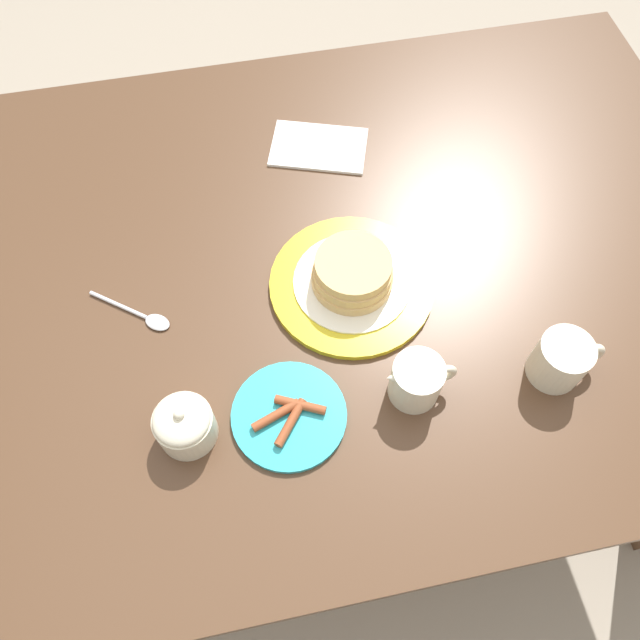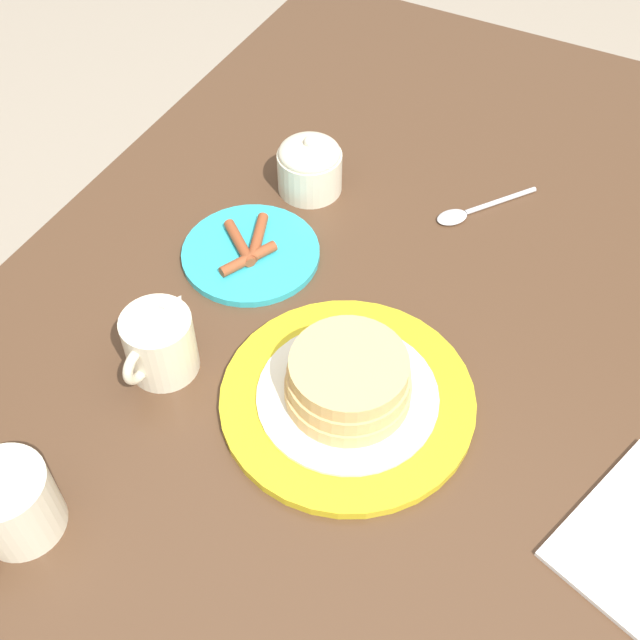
{
  "view_description": "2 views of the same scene",
  "coord_description": "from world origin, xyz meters",
  "px_view_note": "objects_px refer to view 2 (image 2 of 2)",
  "views": [
    {
      "loc": [
        -0.12,
        -0.61,
        1.64
      ],
      "look_at": [
        -0.02,
        -0.13,
        0.76
      ],
      "focal_mm": 35.0,
      "sensor_mm": 36.0,
      "label": 1
    },
    {
      "loc": [
        0.51,
        0.15,
        1.47
      ],
      "look_at": [
        -0.02,
        -0.13,
        0.76
      ],
      "focal_mm": 45.0,
      "sensor_mm": 36.0,
      "label": 2
    }
  ],
  "objects_px": {
    "side_plate_bacon": "(251,252)",
    "pancake_plate": "(348,389)",
    "creamer_pitcher": "(160,342)",
    "spoon": "(469,211)",
    "sugar_bowl": "(310,166)",
    "coffee_mug": "(11,505)"
  },
  "relations": [
    {
      "from": "side_plate_bacon",
      "to": "pancake_plate",
      "type": "bearing_deg",
      "value": 55.2
    },
    {
      "from": "creamer_pitcher",
      "to": "spoon",
      "type": "bearing_deg",
      "value": 151.68
    },
    {
      "from": "side_plate_bacon",
      "to": "spoon",
      "type": "height_order",
      "value": "side_plate_bacon"
    },
    {
      "from": "pancake_plate",
      "to": "creamer_pitcher",
      "type": "relative_size",
      "value": 2.42
    },
    {
      "from": "pancake_plate",
      "to": "sugar_bowl",
      "type": "relative_size",
      "value": 3.18
    },
    {
      "from": "creamer_pitcher",
      "to": "coffee_mug",
      "type": "bearing_deg",
      "value": -2.86
    },
    {
      "from": "side_plate_bacon",
      "to": "coffee_mug",
      "type": "bearing_deg",
      "value": -1.1
    },
    {
      "from": "pancake_plate",
      "to": "side_plate_bacon",
      "type": "xyz_separation_m",
      "value": [
        -0.15,
        -0.21,
        -0.02
      ]
    },
    {
      "from": "sugar_bowl",
      "to": "spoon",
      "type": "distance_m",
      "value": 0.23
    },
    {
      "from": "sugar_bowl",
      "to": "spoon",
      "type": "xyz_separation_m",
      "value": [
        -0.05,
        0.22,
        -0.04
      ]
    },
    {
      "from": "coffee_mug",
      "to": "pancake_plate",
      "type": "bearing_deg",
      "value": 141.9
    },
    {
      "from": "coffee_mug",
      "to": "spoon",
      "type": "xyz_separation_m",
      "value": [
        -0.64,
        0.23,
        -0.04
      ]
    },
    {
      "from": "sugar_bowl",
      "to": "pancake_plate",
      "type": "bearing_deg",
      "value": 34.49
    },
    {
      "from": "side_plate_bacon",
      "to": "coffee_mug",
      "type": "relative_size",
      "value": 1.57
    },
    {
      "from": "pancake_plate",
      "to": "spoon",
      "type": "distance_m",
      "value": 0.36
    },
    {
      "from": "pancake_plate",
      "to": "spoon",
      "type": "bearing_deg",
      "value": 178.45
    },
    {
      "from": "pancake_plate",
      "to": "coffee_mug",
      "type": "relative_size",
      "value": 2.48
    },
    {
      "from": "coffee_mug",
      "to": "sugar_bowl",
      "type": "height_order",
      "value": "sugar_bowl"
    },
    {
      "from": "side_plate_bacon",
      "to": "sugar_bowl",
      "type": "xyz_separation_m",
      "value": [
        -0.15,
        0.01,
        0.03
      ]
    },
    {
      "from": "side_plate_bacon",
      "to": "coffee_mug",
      "type": "xyz_separation_m",
      "value": [
        0.43,
        -0.01,
        0.04
      ]
    },
    {
      "from": "pancake_plate",
      "to": "side_plate_bacon",
      "type": "height_order",
      "value": "pancake_plate"
    },
    {
      "from": "spoon",
      "to": "creamer_pitcher",
      "type": "bearing_deg",
      "value": -28.32
    }
  ]
}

